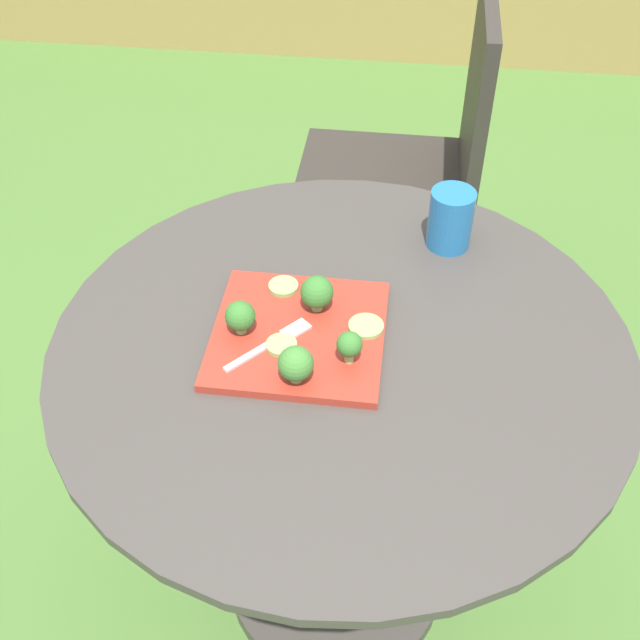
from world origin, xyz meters
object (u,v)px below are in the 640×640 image
object	(u,v)px
patio_chair	(423,154)
salad_plate	(299,334)
drinking_glass	(450,222)
fork	(276,340)

from	to	relation	value
patio_chair	salad_plate	distance (m)	0.89
patio_chair	drinking_glass	xyz separation A→B (m)	(0.04, -0.59, 0.23)
salad_plate	fork	xyz separation A→B (m)	(-0.03, -0.03, 0.01)
fork	salad_plate	bearing A→B (deg)	42.44
salad_plate	drinking_glass	size ratio (longest dim) A/B	2.46
patio_chair	fork	xyz separation A→B (m)	(-0.21, -0.88, 0.20)
salad_plate	fork	bearing A→B (deg)	-137.56
drinking_glass	fork	bearing A→B (deg)	-131.00
patio_chair	drinking_glass	size ratio (longest dim) A/B	8.60
drinking_glass	fork	xyz separation A→B (m)	(-0.25, -0.29, -0.03)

